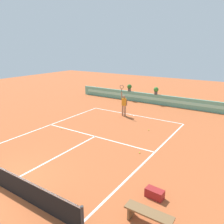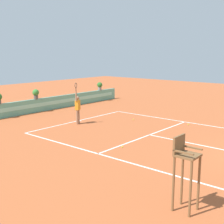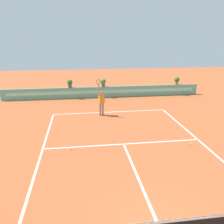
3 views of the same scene
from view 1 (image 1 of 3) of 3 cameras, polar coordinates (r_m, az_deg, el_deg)
The scene contains 12 objects.
ground_plane at distance 14.25m, azimuth -5.33°, elevation -6.73°, with size 60.00×60.00×0.00m, color #B2562D.
court_lines at distance 14.78m, azimuth -3.60°, elevation -5.82°, with size 8.32×11.94×0.01m.
net at distance 10.55m, azimuth -26.71°, elevation -14.29°, with size 8.92×0.10×1.00m.
back_wall_barrier at distance 22.75m, azimuth 11.08°, elevation 3.21°, with size 18.00×0.21×1.00m.
bench_courtside at distance 8.01m, azimuth 9.32°, elevation -24.48°, with size 1.60×0.44×0.51m.
gear_bag at distance 9.25m, azimuth 10.79°, elevation -19.70°, with size 0.70×0.36×0.36m, color maroon.
tennis_player at distance 18.41m, azimuth 3.04°, elevation 2.14°, with size 0.58×0.34×2.58m.
tennis_ball_near_baseline at distance 16.06m, azimuth -12.68°, elevation -4.23°, with size 0.07×0.07×0.07m, color #CCE033.
tennis_ball_mid_court at distance 12.43m, azimuth 7.05°, elevation -10.25°, with size 0.07×0.07×0.07m, color #CCE033.
tennis_ball_by_sideline at distance 15.68m, azimuth 9.32°, elevation -4.55°, with size 0.07×0.07×0.07m, color #CCE033.
potted_plant_left at distance 23.83m, azimuth 4.46°, elevation 6.30°, with size 0.48×0.48×0.72m.
potted_plant_centre at distance 22.58m, azimuth 11.15°, elevation 5.47°, with size 0.48×0.48×0.72m.
Camera 1 is at (8.23, -4.20, 5.60)m, focal length 35.90 mm.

